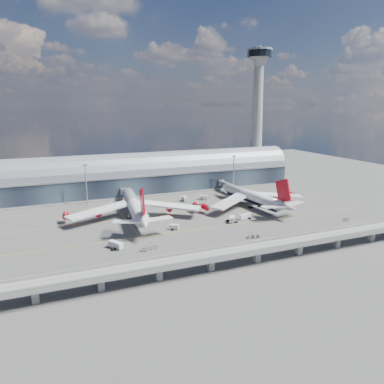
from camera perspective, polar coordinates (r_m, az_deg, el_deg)
name	(u,v)px	position (r m, az deg, el deg)	size (l,w,h in m)	color
ground	(200,222)	(196.08, 1.22, -4.59)	(500.00, 500.00, 0.00)	#474744
taxi_lines	(184,211)	(215.59, -1.16, -2.94)	(200.00, 80.12, 0.01)	gold
terminal	(155,175)	(264.42, -5.63, 2.54)	(200.00, 30.00, 28.00)	#1F2633
control_tower	(257,115)	(300.44, 9.89, 11.42)	(19.00, 19.00, 103.00)	gray
guideway	(257,249)	(148.64, 9.93, -8.56)	(220.00, 8.50, 7.20)	gray
floodlight_mast_left	(86,184)	(231.77, -15.83, 1.17)	(3.00, 0.70, 25.70)	gray
floodlight_mast_right	(234,173)	(262.45, 6.37, 2.95)	(3.00, 0.70, 25.70)	gray
airliner_left	(135,206)	(202.23, -8.72, -2.19)	(74.13, 77.95, 23.75)	white
airliner_right	(253,197)	(226.42, 9.31, -0.81)	(67.48, 70.55, 22.37)	white
jet_bridge_left	(127,195)	(235.67, -9.85, -0.43)	(4.40, 28.00, 7.25)	gray
jet_bridge_right	(230,186)	(258.39, 5.74, 0.90)	(4.40, 32.00, 7.25)	gray
service_truck_0	(116,245)	(164.23, -11.57, -7.90)	(5.65, 7.41, 2.98)	silver
service_truck_1	(174,227)	(184.40, -2.71, -5.35)	(4.77, 4.16, 2.55)	silver
service_truck_2	(245,216)	(202.94, 8.03, -3.69)	(7.71, 3.94, 2.69)	silver
service_truck_3	(232,219)	(196.47, 6.10, -4.16)	(5.32, 6.57, 3.02)	silver
service_truck_4	(185,199)	(238.05, -1.14, -1.04)	(2.48, 4.82, 2.76)	silver
service_truck_5	(203,198)	(241.18, 1.76, -0.87)	(5.65, 4.37, 2.57)	silver
cargo_train_0	(150,248)	(160.79, -6.42, -8.41)	(7.84, 3.89, 1.72)	gray
cargo_train_1	(255,236)	(175.72, 9.54, -6.64)	(7.11, 2.98, 1.56)	gray
cargo_train_2	(346,219)	(214.64, 22.44, -3.82)	(4.54, 3.35, 1.50)	gray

